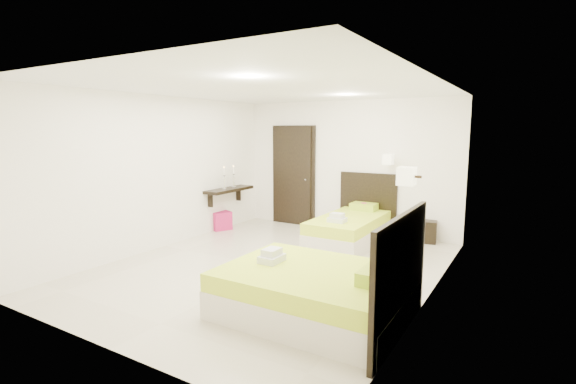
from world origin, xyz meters
The scene contains 7 objects.
floor centered at (0.00, 0.00, 0.00)m, with size 5.50×5.50×0.00m, color beige.
bed_single centered at (0.48, 1.87, 0.29)m, with size 1.15×1.92×1.58m.
bed_double centered at (1.34, -1.11, 0.29)m, with size 1.96×1.67×1.62m.
nightstand centered at (1.58, 2.66, 0.20)m, with size 0.45×0.40×0.40m, color black.
ottoman centered at (-2.23, 1.48, 0.19)m, with size 0.37×0.37×0.37m, color #AB1652.
door centered at (-1.20, 2.70, 1.05)m, with size 1.02×0.15×2.14m.
console_shelf centered at (-2.08, 1.60, 0.82)m, with size 0.35×1.20×0.78m.
Camera 1 is at (3.27, -5.00, 2.01)m, focal length 26.00 mm.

